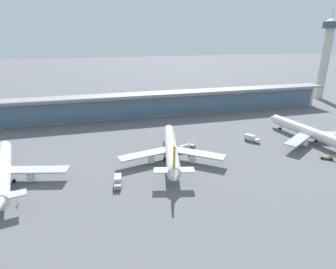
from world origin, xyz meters
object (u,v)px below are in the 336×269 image
at_px(airliner_left_stand, 3,170).
at_px(service_truck_by_tail_white, 251,138).
at_px(safety_cone_charlie, 18,204).
at_px(airliner_centre_stand, 171,149).
at_px(airliner_right_stand, 311,133).
at_px(service_truck_under_wing_olive, 186,147).
at_px(service_truck_mid_apron_olive, 327,157).
at_px(safety_cone_bravo, 17,207).
at_px(control_tower, 326,53).
at_px(service_truck_near_nose_grey, 118,181).

relative_size(airliner_left_stand, service_truck_by_tail_white, 7.53).
height_order(service_truck_by_tail_white, safety_cone_charlie, service_truck_by_tail_white).
xyz_separation_m(airliner_centre_stand, airliner_right_stand, (71.14, 1.64, 0.00)).
bearing_deg(airliner_centre_stand, safety_cone_charlie, -160.46).
bearing_deg(service_truck_under_wing_olive, safety_cone_charlie, -157.15).
distance_m(service_truck_mid_apron_olive, safety_cone_bravo, 118.23).
xyz_separation_m(service_truck_under_wing_olive, service_truck_by_tail_white, (34.63, 2.45, -0.02)).
bearing_deg(control_tower, airliner_left_stand, -157.85).
relative_size(service_truck_near_nose_grey, safety_cone_charlie, 10.80).
bearing_deg(service_truck_by_tail_white, airliner_right_stand, -17.03).
distance_m(service_truck_near_nose_grey, service_truck_mid_apron_olive, 87.17).
relative_size(airliner_left_stand, service_truck_under_wing_olive, 6.37).
relative_size(airliner_right_stand, control_tower, 0.85).
relative_size(airliner_centre_stand, control_tower, 0.84).
height_order(airliner_right_stand, safety_cone_charlie, airliner_right_stand).
xyz_separation_m(service_truck_near_nose_grey, service_truck_by_tail_white, (67.65, 25.75, 0.00)).
height_order(airliner_right_stand, service_truck_mid_apron_olive, airliner_right_stand).
bearing_deg(service_truck_by_tail_white, airliner_left_stand, -172.98).
height_order(service_truck_mid_apron_olive, service_truck_by_tail_white, service_truck_by_tail_white).
bearing_deg(safety_cone_charlie, service_truck_by_tail_white, 16.61).
relative_size(service_truck_by_tail_white, control_tower, 0.11).
bearing_deg(safety_cone_charlie, airliner_centre_stand, 19.54).
height_order(service_truck_near_nose_grey, safety_cone_charlie, service_truck_near_nose_grey).
xyz_separation_m(safety_cone_bravo, safety_cone_charlie, (-0.02, 1.73, 0.00)).
bearing_deg(service_truck_near_nose_grey, service_truck_under_wing_olive, 35.22).
xyz_separation_m(airliner_right_stand, control_tower, (80.01, 82.11, 31.66)).
bearing_deg(service_truck_near_nose_grey, service_truck_by_tail_white, 20.84).
bearing_deg(airliner_centre_stand, airliner_right_stand, 1.32).
height_order(airliner_centre_stand, service_truck_mid_apron_olive, airliner_centre_stand).
relative_size(service_truck_under_wing_olive, safety_cone_charlie, 12.64).
distance_m(airliner_centre_stand, service_truck_under_wing_olive, 12.32).
relative_size(service_truck_mid_apron_olive, safety_cone_charlie, 8.71).
distance_m(airliner_right_stand, safety_cone_charlie, 127.79).
xyz_separation_m(airliner_right_stand, service_truck_near_nose_grey, (-94.90, -17.40, -3.07)).
relative_size(control_tower, safety_cone_bravo, 95.21).
distance_m(airliner_right_stand, service_truck_near_nose_grey, 96.53).
relative_size(safety_cone_bravo, safety_cone_charlie, 1.00).
distance_m(airliner_right_stand, service_truck_under_wing_olive, 62.25).
xyz_separation_m(airliner_right_stand, service_truck_by_tail_white, (-27.26, 8.35, -3.07)).
bearing_deg(airliner_left_stand, airliner_centre_stand, 2.82).
height_order(airliner_left_stand, service_truck_mid_apron_olive, airliner_left_stand).
bearing_deg(service_truck_by_tail_white, airliner_centre_stand, -167.18).
distance_m(service_truck_near_nose_grey, service_truck_under_wing_olive, 40.41).
bearing_deg(safety_cone_bravo, control_tower, 27.00).
height_order(airliner_centre_stand, airliner_right_stand, same).
bearing_deg(service_truck_mid_apron_olive, service_truck_near_nose_grey, 178.86).
xyz_separation_m(service_truck_near_nose_grey, safety_cone_bravo, (-31.03, -5.41, -1.37)).
bearing_deg(safety_cone_bravo, safety_cone_charlie, 90.82).
xyz_separation_m(airliner_centre_stand, service_truck_under_wing_olive, (9.25, 7.54, -3.05)).
relative_size(service_truck_near_nose_grey, service_truck_under_wing_olive, 0.85).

